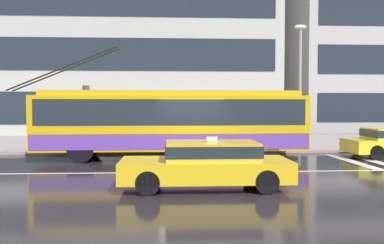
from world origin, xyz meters
TOP-DOWN VIEW (x-y plane):
  - ground_plane at (0.00, 0.00)m, footprint 160.00×160.00m
  - sidewalk_slab at (0.00, 9.05)m, footprint 80.00×10.00m
  - crosswalk_stripe_edge_near at (6.39, 1.03)m, footprint 0.44×4.40m
  - crosswalk_stripe_inner_a at (7.29, 1.03)m, footprint 0.44×4.40m
  - lane_centre_line at (0.00, -1.20)m, footprint 72.00×0.14m
  - trolleybus at (-0.79, 2.45)m, footprint 12.20×2.71m
  - taxi_oncoming_near at (0.13, -3.86)m, footprint 4.54×1.80m
  - bus_shelter at (-3.34, 6.20)m, footprint 3.53×1.81m
  - pedestrian_at_shelter at (0.23, 4.77)m, footprint 1.28×1.28m
  - pedestrian_approaching_curb at (3.42, 6.83)m, footprint 1.46×1.46m
  - pedestrian_walking_past at (-0.25, 6.66)m, footprint 1.54×1.54m
  - street_lamp at (5.40, 4.67)m, footprint 0.60×0.32m
  - street_tree_bare at (-5.37, 7.09)m, footprint 1.55×1.42m

SIDE VIEW (x-z plane):
  - ground_plane at x=0.00m, z-range 0.00..0.00m
  - lane_centre_line at x=0.00m, z-range 0.00..0.01m
  - crosswalk_stripe_edge_near at x=6.39m, z-range 0.00..0.01m
  - crosswalk_stripe_inner_a at x=7.29m, z-range 0.00..0.01m
  - sidewalk_slab at x=0.00m, z-range 0.00..0.14m
  - taxi_oncoming_near at x=0.13m, z-range 0.01..1.40m
  - trolleybus at x=-0.79m, z-range -0.76..3.89m
  - pedestrian_approaching_curb at x=3.42m, z-range 0.73..2.64m
  - pedestrian_walking_past at x=-0.25m, z-range 0.74..2.65m
  - pedestrian_at_shelter at x=0.23m, z-range 0.79..2.78m
  - street_tree_bare at x=-5.37m, z-range 0.34..3.48m
  - bus_shelter at x=-3.34m, z-range 0.77..3.20m
  - street_lamp at x=5.40m, z-range 0.73..6.69m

